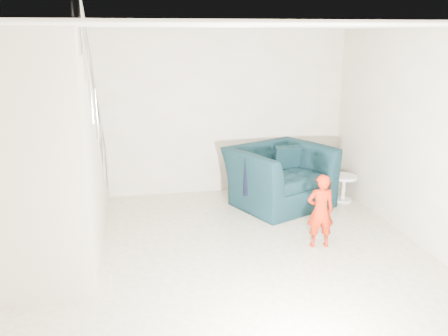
% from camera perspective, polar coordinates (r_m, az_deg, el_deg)
% --- Properties ---
extents(floor, '(5.50, 5.50, 0.00)m').
position_cam_1_polar(floor, '(5.70, 0.78, -11.63)').
color(floor, gray).
rests_on(floor, ground).
extents(ceiling, '(5.50, 5.50, 0.00)m').
position_cam_1_polar(ceiling, '(5.05, 0.90, 16.64)').
color(ceiling, silver).
rests_on(ceiling, back_wall).
extents(back_wall, '(5.00, 0.00, 5.00)m').
position_cam_1_polar(back_wall, '(7.87, -3.20, 6.50)').
color(back_wall, '#AEA18E').
rests_on(back_wall, floor).
extents(front_wall, '(5.00, 0.00, 5.00)m').
position_cam_1_polar(front_wall, '(2.74, 12.70, -12.49)').
color(front_wall, '#AEA18E').
rests_on(front_wall, floor).
extents(right_wall, '(0.00, 5.50, 5.50)m').
position_cam_1_polar(right_wall, '(6.21, 24.11, 2.56)').
color(right_wall, '#AEA18E').
rests_on(right_wall, floor).
extents(armchair, '(1.82, 1.73, 0.93)m').
position_cam_1_polar(armchair, '(7.50, 6.74, -1.01)').
color(armchair, black).
rests_on(armchair, floor).
extents(toddler, '(0.37, 0.26, 0.96)m').
position_cam_1_polar(toddler, '(6.11, 11.53, -5.08)').
color(toddler, '#9E0D05').
rests_on(toddler, floor).
extents(side_table, '(0.42, 0.42, 0.42)m').
position_cam_1_polar(side_table, '(7.91, 14.21, -1.86)').
color(side_table, silver).
rests_on(side_table, floor).
extents(staircase, '(1.02, 3.03, 3.62)m').
position_cam_1_polar(staircase, '(5.84, -19.95, -1.88)').
color(staircase, '#ADA089').
rests_on(staircase, floor).
extents(cushion, '(0.41, 0.19, 0.40)m').
position_cam_1_polar(cushion, '(7.67, 7.60, 1.24)').
color(cushion, black).
rests_on(cushion, armchair).
extents(throw, '(0.05, 0.54, 0.60)m').
position_cam_1_polar(throw, '(7.26, 2.22, -0.49)').
color(throw, black).
rests_on(throw, armchair).
extents(phone, '(0.03, 0.05, 0.10)m').
position_cam_1_polar(phone, '(6.00, 12.58, -1.94)').
color(phone, black).
rests_on(phone, toddler).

